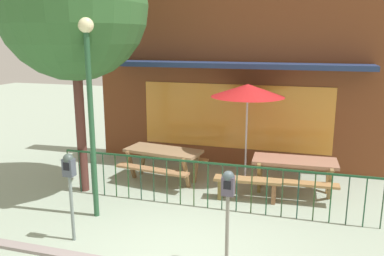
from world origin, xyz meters
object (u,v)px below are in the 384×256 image
(picnic_table_right, at_px, (294,167))
(parking_meter_near, at_px, (228,193))
(patio_bench, at_px, (247,184))
(picnic_table_left, at_px, (163,156))
(patio_umbrella, at_px, (248,91))
(parking_meter_far, at_px, (69,174))
(street_tree, at_px, (73,5))
(street_lamp, at_px, (90,90))

(picnic_table_right, distance_m, parking_meter_near, 3.38)
(patio_bench, relative_size, parking_meter_near, 0.95)
(picnic_table_right, bearing_deg, parking_meter_near, -104.69)
(picnic_table_left, relative_size, parking_meter_near, 1.32)
(picnic_table_left, distance_m, parking_meter_near, 3.88)
(patio_umbrella, xyz_separation_m, patio_bench, (0.23, -1.20, -1.81))
(parking_meter_near, relative_size, parking_meter_far, 0.98)
(parking_meter_near, bearing_deg, street_tree, 150.93)
(picnic_table_right, xyz_separation_m, parking_meter_near, (-0.85, -3.22, 0.55))
(patio_umbrella, bearing_deg, street_lamp, -131.38)
(picnic_table_left, relative_size, street_tree, 0.35)
(picnic_table_right, height_order, parking_meter_near, parking_meter_near)
(picnic_table_right, relative_size, parking_meter_near, 1.23)
(picnic_table_left, distance_m, patio_bench, 2.21)
(patio_umbrella, distance_m, street_tree, 4.21)
(street_lamp, bearing_deg, patio_umbrella, 48.62)
(patio_umbrella, xyz_separation_m, parking_meter_far, (-2.34, -3.73, -0.98))
(parking_meter_near, bearing_deg, picnic_table_left, 124.85)
(patio_umbrella, relative_size, patio_bench, 1.64)
(picnic_table_left, bearing_deg, picnic_table_right, 1.39)
(patio_umbrella, height_order, street_tree, street_tree)
(patio_bench, bearing_deg, street_lamp, -149.40)
(picnic_table_left, bearing_deg, street_lamp, -104.45)
(patio_umbrella, distance_m, patio_bench, 2.18)
(parking_meter_near, distance_m, parking_meter_far, 2.65)
(street_lamp, bearing_deg, parking_meter_far, -83.36)
(picnic_table_left, xyz_separation_m, patio_umbrella, (1.88, 0.59, 1.55))
(picnic_table_right, relative_size, patio_bench, 1.30)
(patio_bench, height_order, street_tree, street_tree)
(street_tree, relative_size, street_lamp, 1.50)
(parking_meter_near, bearing_deg, patio_bench, 91.79)
(patio_umbrella, relative_size, parking_meter_near, 1.55)
(picnic_table_left, distance_m, street_tree, 3.88)
(street_lamp, bearing_deg, picnic_table_left, 75.55)
(parking_meter_near, height_order, parking_meter_far, parking_meter_far)
(picnic_table_right, relative_size, parking_meter_far, 1.21)
(picnic_table_right, bearing_deg, patio_umbrella, 156.04)
(parking_meter_far, distance_m, street_tree, 3.65)
(picnic_table_left, distance_m, patio_umbrella, 2.51)
(street_tree, bearing_deg, patio_umbrella, 26.44)
(patio_bench, bearing_deg, picnic_table_right, 36.48)
(parking_meter_far, relative_size, street_lamp, 0.41)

